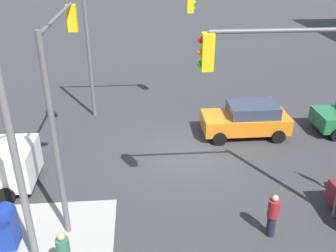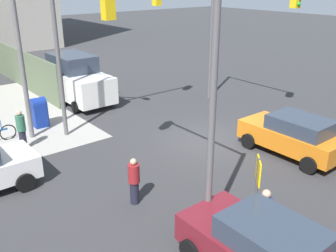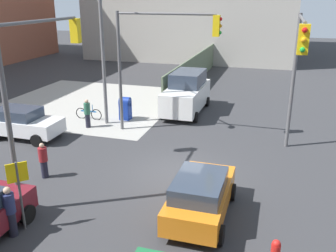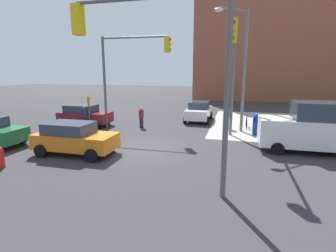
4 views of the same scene
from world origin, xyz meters
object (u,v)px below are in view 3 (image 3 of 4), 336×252
sedan_orange (201,195)px  pedestrian_walking_north (43,160)px  mailbox_blue (125,108)px  van_white_delivery (187,93)px  pedestrian_crossing (10,211)px  street_lamp_corner (104,44)px  traffic_signal_se_corner (297,62)px  bicycle_leaning_on_fence (89,114)px  traffic_signal_nw_corner (39,73)px  traffic_signal_ne_corner (157,49)px  pedestrian_waiting (87,113)px  hatchback_white (22,123)px

sedan_orange → pedestrian_walking_north: bearing=81.4°
sedan_orange → mailbox_blue: bearing=35.8°
van_white_delivery → pedestrian_crossing: bearing=172.2°
street_lamp_corner → pedestrian_walking_north: street_lamp_corner is taller
pedestrian_walking_north → traffic_signal_se_corner: bearing=111.9°
mailbox_blue → bicycle_leaning_on_fence: size_ratio=0.82×
bicycle_leaning_on_fence → pedestrian_walking_north: bearing=-165.3°
street_lamp_corner → van_white_delivery: street_lamp_corner is taller
traffic_signal_nw_corner → street_lamp_corner: size_ratio=0.81×
traffic_signal_nw_corner → pedestrian_crossing: size_ratio=3.76×
mailbox_blue → pedestrian_crossing: pedestrian_crossing is taller
traffic_signal_nw_corner → traffic_signal_se_corner: (5.03, -9.00, 0.02)m
traffic_signal_ne_corner → sedan_orange: size_ratio=1.60×
van_white_delivery → pedestrian_waiting: van_white_delivery is taller
sedan_orange → bicycle_leaning_on_fence: size_ratio=2.33×
traffic_signal_se_corner → mailbox_blue: (3.76, 9.50, -3.86)m
van_white_delivery → bicycle_leaning_on_fence: size_ratio=3.09×
hatchback_white → van_white_delivery: (7.10, -7.24, 0.44)m
traffic_signal_nw_corner → traffic_signal_ne_corner: bearing=-16.7°
traffic_signal_ne_corner → pedestrian_walking_north: 8.06m
traffic_signal_nw_corner → hatchback_white: traffic_signal_nw_corner is taller
traffic_signal_nw_corner → bicycle_leaning_on_fence: (8.19, 2.70, -4.26)m
traffic_signal_ne_corner → sedan_orange: 9.36m
bicycle_leaning_on_fence → traffic_signal_nw_corner: bearing=-161.8°
traffic_signal_ne_corner → hatchback_white: (-2.75, 6.67, -3.79)m
pedestrian_crossing → pedestrian_walking_north: (3.80, 1.40, -0.10)m
traffic_signal_se_corner → mailbox_blue: 10.92m
traffic_signal_ne_corner → van_white_delivery: size_ratio=1.20×
mailbox_blue → sedan_orange: (-9.24, -6.67, 0.08)m
street_lamp_corner → hatchback_white: street_lamp_corner is taller
mailbox_blue → pedestrian_crossing: (-12.00, -1.20, 0.14)m
sedan_orange → pedestrian_waiting: size_ratio=2.42×
hatchback_white → bicycle_leaning_on_fence: hatchback_white is taller
hatchback_white → sedan_orange: same height
traffic_signal_se_corner → hatchback_white: traffic_signal_se_corner is taller
traffic_signal_ne_corner → bicycle_leaning_on_fence: (1.10, 4.82, -4.29)m
pedestrian_walking_north → bicycle_leaning_on_fence: bearing=-168.0°
mailbox_blue → van_white_delivery: (2.65, -3.20, 0.52)m
pedestrian_crossing → pedestrian_walking_north: size_ratio=1.12×
sedan_orange → street_lamp_corner: bearing=42.1°
pedestrian_walking_north → bicycle_leaning_on_fence: 7.87m
traffic_signal_ne_corner → pedestrian_waiting: size_ratio=3.86×
hatchback_white → van_white_delivery: size_ratio=0.74×
traffic_signal_se_corner → hatchback_white: 14.08m
traffic_signal_ne_corner → mailbox_blue: size_ratio=4.55×
hatchback_white → street_lamp_corner: bearing=-47.7°
mailbox_blue → van_white_delivery: size_ratio=0.26×
traffic_signal_se_corner → sedan_orange: (-5.48, 2.83, -3.78)m
traffic_signal_ne_corner → pedestrian_walking_north: traffic_signal_ne_corner is taller
van_white_delivery → bicycle_leaning_on_fence: bearing=121.1°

